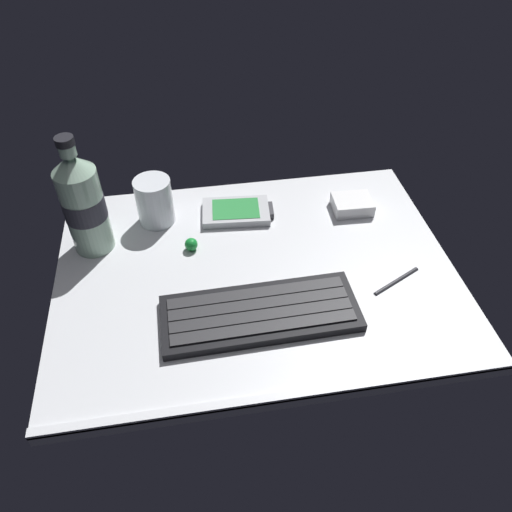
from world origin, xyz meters
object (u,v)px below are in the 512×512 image
(keyboard, at_px, (260,313))
(handheld_device, at_px, (237,212))
(charger_block, at_px, (352,205))
(trackball_mouse, at_px, (191,244))
(juice_cup, at_px, (155,203))
(stylus_pen, at_px, (397,280))
(water_bottle, at_px, (83,203))

(keyboard, xyz_separation_m, handheld_device, (-0.00, 0.24, -0.00))
(charger_block, xyz_separation_m, trackball_mouse, (-0.30, -0.06, -0.00))
(keyboard, relative_size, handheld_device, 2.21)
(juice_cup, xyz_separation_m, stylus_pen, (0.37, -0.21, -0.04))
(handheld_device, distance_m, juice_cup, 0.15)
(water_bottle, bearing_deg, charger_block, 2.98)
(juice_cup, bearing_deg, stylus_pen, -30.15)
(handheld_device, distance_m, charger_block, 0.21)
(water_bottle, bearing_deg, juice_cup, 25.75)
(trackball_mouse, bearing_deg, juice_cup, 122.30)
(water_bottle, xyz_separation_m, stylus_pen, (0.48, -0.16, -0.09))
(trackball_mouse, xyz_separation_m, stylus_pen, (0.31, -0.13, -0.01))
(handheld_device, relative_size, juice_cup, 1.56)
(juice_cup, bearing_deg, water_bottle, -154.25)
(charger_block, bearing_deg, handheld_device, 174.86)
(juice_cup, height_order, stylus_pen, juice_cup)
(keyboard, relative_size, charger_block, 4.17)
(handheld_device, xyz_separation_m, juice_cup, (-0.14, 0.01, 0.03))
(juice_cup, distance_m, charger_block, 0.36)
(keyboard, distance_m, trackball_mouse, 0.19)
(keyboard, bearing_deg, juice_cup, 120.10)
(charger_block, height_order, stylus_pen, charger_block)
(juice_cup, bearing_deg, trackball_mouse, -57.70)
(trackball_mouse, bearing_deg, charger_block, 11.35)
(handheld_device, height_order, juice_cup, juice_cup)
(water_bottle, xyz_separation_m, charger_block, (0.46, 0.02, -0.08))
(trackball_mouse, distance_m, stylus_pen, 0.34)
(handheld_device, height_order, water_bottle, water_bottle)
(trackball_mouse, bearing_deg, handheld_device, 42.02)
(water_bottle, height_order, stylus_pen, water_bottle)
(charger_block, bearing_deg, stylus_pen, -85.09)
(keyboard, bearing_deg, stylus_pen, 8.96)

